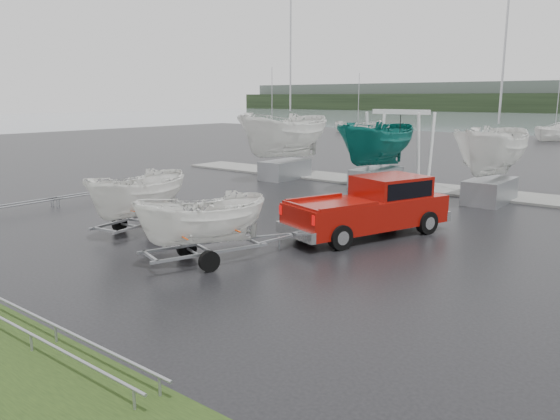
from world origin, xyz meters
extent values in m
plane|color=black|center=(0.00, 0.00, 0.00)|extent=(120.00, 120.00, 0.00)
cube|color=gray|center=(0.00, 13.00, 0.05)|extent=(30.00, 3.00, 0.12)
cube|color=maroon|center=(4.49, 2.12, 0.82)|extent=(3.89, 6.30, 0.98)
cube|color=maroon|center=(4.84, 3.14, 1.59)|extent=(2.57, 2.85, 0.87)
cube|color=black|center=(4.84, 3.14, 1.64)|extent=(2.51, 2.62, 0.56)
cube|color=silver|center=(3.50, -0.75, 0.51)|extent=(2.02, 0.85, 0.36)
cylinder|color=black|center=(4.20, 4.28, 0.41)|extent=(0.56, 0.88, 0.82)
cylinder|color=black|center=(6.04, 3.64, 0.41)|extent=(0.56, 0.88, 0.82)
cylinder|color=black|center=(2.93, 0.59, 0.41)|extent=(0.56, 0.88, 0.82)
cylinder|color=black|center=(4.77, -0.05, 0.41)|extent=(0.56, 0.88, 0.82)
cube|color=#93959B|center=(1.93, -3.59, 0.45)|extent=(1.25, 3.43, 0.08)
cube|color=#93959B|center=(2.97, -3.95, 0.45)|extent=(1.25, 3.43, 0.08)
cylinder|color=#93959B|center=(2.38, -3.96, 0.30)|extent=(1.54, 0.60, 0.08)
cylinder|color=black|center=(1.63, -3.70, 0.30)|extent=(0.37, 0.63, 0.60)
cylinder|color=black|center=(3.14, -4.22, 0.30)|extent=(0.37, 0.63, 0.60)
imported|color=white|center=(2.45, -3.77, 2.53)|extent=(1.97, 1.99, 4.09)
cube|color=#FF4B08|center=(2.71, -3.02, 1.00)|extent=(1.48, 0.55, 0.03)
cube|color=#FF4B08|center=(2.19, -4.53, 1.00)|extent=(1.48, 0.55, 0.03)
cube|color=#93959B|center=(-2.53, -2.77, 0.45)|extent=(0.65, 3.57, 0.08)
cube|color=#93959B|center=(-1.44, -2.59, 0.45)|extent=(0.65, 3.57, 0.08)
cylinder|color=#93959B|center=(-1.96, -2.88, 0.30)|extent=(1.59, 0.33, 0.08)
cylinder|color=black|center=(-2.75, -3.01, 0.30)|extent=(0.27, 0.62, 0.60)
cylinder|color=black|center=(-1.17, -2.75, 0.30)|extent=(0.27, 0.62, 0.60)
imported|color=white|center=(-1.99, -2.68, 2.77)|extent=(1.97, 2.01, 4.55)
cube|color=#FF4B08|center=(-2.11, -1.89, 1.00)|extent=(1.54, 0.29, 0.03)
cube|color=#FF4B08|center=(-1.86, -3.47, 1.00)|extent=(1.54, 0.29, 0.03)
cylinder|color=silver|center=(-1.31, 12.20, 2.00)|extent=(0.16, 0.58, 3.99)
cylinder|color=silver|center=(-1.31, 13.80, 2.00)|extent=(0.16, 0.58, 3.99)
cylinder|color=silver|center=(1.69, 12.20, 2.00)|extent=(0.16, 0.58, 3.99)
cylinder|color=silver|center=(1.69, 13.80, 2.00)|extent=(0.16, 0.58, 3.99)
cube|color=silver|center=(0.19, 13.00, 4.00)|extent=(3.30, 0.25, 0.25)
cube|color=#93959B|center=(-6.18, 11.00, 0.55)|extent=(1.60, 3.20, 1.10)
imported|color=white|center=(-6.18, 11.00, 4.81)|extent=(2.79, 2.86, 7.42)
cylinder|color=#B2B2B7|center=(-6.18, 11.50, 7.47)|extent=(0.10, 0.10, 7.00)
cube|color=#93959B|center=(-0.18, 11.20, 0.55)|extent=(1.60, 3.20, 1.10)
imported|color=#0E635B|center=(-0.18, 11.20, 4.32)|extent=(2.43, 2.49, 6.45)
cube|color=#93959B|center=(5.83, 11.00, 0.55)|extent=(1.60, 3.20, 1.10)
imported|color=white|center=(5.83, 11.00, 4.31)|extent=(2.41, 2.48, 6.42)
cylinder|color=#B2B2B7|center=(5.83, 11.50, 7.08)|extent=(0.10, 0.10, 7.00)
cylinder|color=#93959B|center=(-8.75, 1.00, 0.35)|extent=(0.06, 6.50, 0.06)
cylinder|color=#93959B|center=(-9.25, 1.00, 0.35)|extent=(0.06, 6.50, 0.06)
cylinder|color=#93959B|center=(4.00, -9.75, 0.35)|extent=(7.00, 0.06, 0.06)
cylinder|color=#93959B|center=(4.00, -9.25, 0.35)|extent=(7.00, 0.06, 0.06)
imported|color=white|center=(-25.18, 32.78, 0.00)|extent=(3.72, 3.69, 7.11)
cylinder|color=#B2B2B7|center=(-25.18, 32.78, 4.00)|extent=(0.08, 0.08, 8.00)
imported|color=white|center=(-0.99, 54.18, 0.00)|extent=(3.44, 3.50, 7.87)
cylinder|color=#B2B2B7|center=(-0.99, 54.18, 4.00)|extent=(0.08, 0.08, 8.00)
imported|color=white|center=(-25.36, 51.56, 0.00)|extent=(2.98, 2.92, 6.95)
cylinder|color=#B2B2B7|center=(-25.36, 51.56, 4.00)|extent=(0.08, 0.08, 8.00)
camera|label=1|loc=(13.78, -14.33, 4.77)|focal=35.00mm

